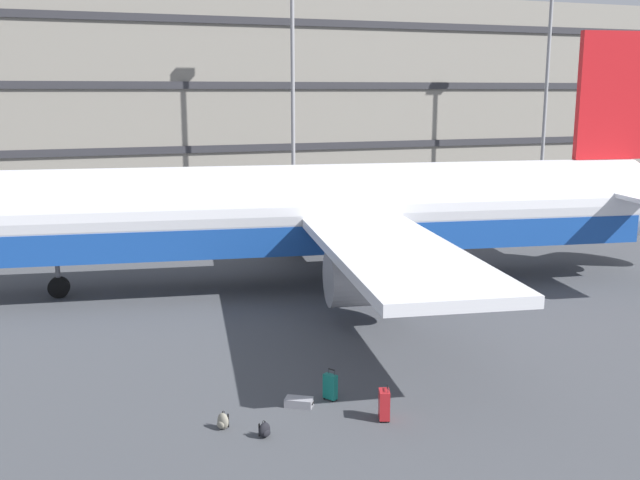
{
  "coord_description": "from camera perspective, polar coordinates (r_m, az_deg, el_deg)",
  "views": [
    {
      "loc": [
        -6.73,
        -31.21,
        8.74
      ],
      "look_at": [
        2.47,
        -4.9,
        3.0
      ],
      "focal_mm": 40.93,
      "sensor_mm": 36.0,
      "label": 1
    }
  ],
  "objects": [
    {
      "name": "terminal_structure",
      "position": [
        79.19,
        -14.7,
        11.6
      ],
      "size": [
        150.04,
        14.82,
        18.41
      ],
      "color": "gray",
      "rests_on": "ground_plane"
    },
    {
      "name": "suitcase_orange",
      "position": [
        21.03,
        -1.66,
        -12.56
      ],
      "size": [
        0.88,
        0.75,
        0.24
      ],
      "color": "gray",
      "rests_on": "ground_plane"
    },
    {
      "name": "airliner",
      "position": [
        32.83,
        0.83,
        2.2
      ],
      "size": [
        36.73,
        29.66,
        11.42
      ],
      "color": "silver",
      "rests_on": "ground_plane"
    },
    {
      "name": "backpack_large",
      "position": [
        19.33,
        -4.34,
        -14.62
      ],
      "size": [
        0.4,
        0.35,
        0.46
      ],
      "color": "black",
      "rests_on": "ground_plane"
    },
    {
      "name": "light_mast_center_right",
      "position": [
        79.57,
        17.37,
        12.76
      ],
      "size": [
        1.8,
        0.5,
        18.74
      ],
      "color": "gray",
      "rests_on": "ground_plane"
    },
    {
      "name": "suitcase_black",
      "position": [
        21.3,
        0.81,
        -11.38
      ],
      "size": [
        0.39,
        0.44,
        0.92
      ],
      "color": "#147266",
      "rests_on": "ground_plane"
    },
    {
      "name": "light_mast_center_left",
      "position": [
        67.24,
        -2.16,
        14.13
      ],
      "size": [
        1.8,
        0.5,
        20.01
      ],
      "color": "gray",
      "rests_on": "ground_plane"
    },
    {
      "name": "suitcase_small",
      "position": [
        20.18,
        5.04,
        -12.68
      ],
      "size": [
        0.4,
        0.51,
        0.94
      ],
      "color": "#B21E23",
      "rests_on": "ground_plane"
    },
    {
      "name": "backpack_scuffed",
      "position": [
        19.86,
        -7.61,
        -13.89
      ],
      "size": [
        0.38,
        0.4,
        0.5
      ],
      "color": "gray",
      "rests_on": "ground_plane"
    },
    {
      "name": "ground_plane",
      "position": [
        33.1,
        -6.86,
        -3.76
      ],
      "size": [
        600.0,
        600.0,
        0.0
      ],
      "primitive_type": "plane",
      "color": "#424449"
    }
  ]
}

